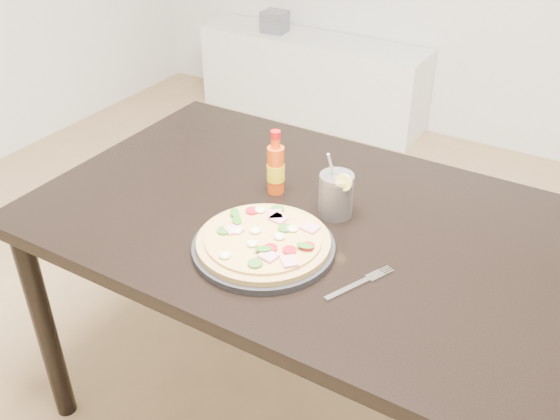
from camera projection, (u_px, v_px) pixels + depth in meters
The scene contains 9 objects.
floor at pixel (224, 385), 2.10m from camera, with size 4.50×4.50×0.00m, color #9E7A51.
dining_table at pixel (303, 241), 1.66m from camera, with size 1.40×0.90×0.75m.
plate at pixel (264, 247), 1.48m from camera, with size 0.34×0.34×0.02m, color black.
pizza at pixel (264, 240), 1.47m from camera, with size 0.32×0.32×0.03m.
hot_sauce_bottle at pixel (276, 168), 1.67m from camera, with size 0.05×0.05×0.18m.
cola_cup at pixel (336, 196), 1.58m from camera, with size 0.09×0.09×0.18m.
fork at pixel (361, 282), 1.38m from camera, with size 0.09×0.18×0.00m.
media_console at pixel (312, 78), 3.80m from camera, with size 1.40×0.34×0.50m, color white.
cd_stack at pixel (275, 22), 3.73m from camera, with size 0.14×0.12×0.13m.
Camera 1 is at (0.91, -1.14, 1.63)m, focal length 40.00 mm.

